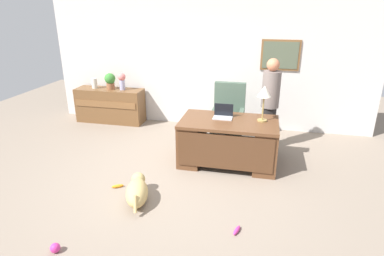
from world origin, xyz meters
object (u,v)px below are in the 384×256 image
desk (228,141)px  vase_with_flowers (122,80)px  person_standing (270,104)px  dog_toy_bone (237,230)px  dog_lying (137,191)px  dog_toy_plush (118,186)px  laptop (223,114)px  dog_toy_ball (55,248)px  armchair (228,117)px  desk_lamp (264,94)px  potted_plant (110,80)px  vase_empty (94,83)px  credenza (110,105)px

desk → vase_with_flowers: bearing=148.9°
person_standing → dog_toy_bone: (-0.31, -2.61, -0.85)m
desk → dog_lying: 1.81m
dog_toy_bone → dog_toy_plush: (-1.83, 0.63, 0.00)m
laptop → dog_toy_ball: (-1.47, -2.73, -0.77)m
laptop → dog_toy_ball: 3.20m
armchair → dog_lying: size_ratio=1.55×
desk_lamp → potted_plant: (-3.39, 1.43, -0.26)m
laptop → person_standing: bearing=40.7°
dog_toy_ball → dog_toy_bone: bearing=22.1°
armchair → laptop: 0.87m
person_standing → dog_toy_ball: bearing=-123.4°
dog_lying → vase_empty: 3.76m
dog_toy_bone → vase_with_flowers: bearing=131.0°
armchair → vase_with_flowers: 2.57m
vase_with_flowers → potted_plant: (-0.28, 0.00, -0.02)m
credenza → dog_toy_plush: 3.08m
dog_lying → vase_empty: size_ratio=3.29×
dog_lying → dog_toy_bone: 1.46m
dog_lying → dog_toy_ball: 1.26m
desk_lamp → vase_with_flowers: bearing=155.3°
credenza → desk: bearing=-28.1°
credenza → dog_lying: credenza is taller
potted_plant → dog_toy_plush: (1.36, -2.72, -0.95)m
desk_lamp → dog_toy_bone: bearing=-95.8°
vase_empty → dog_toy_ball: size_ratio=2.07×
desk → dog_toy_bone: size_ratio=8.54×
laptop → potted_plant: (-2.74, 1.39, 0.14)m
person_standing → potted_plant: bearing=168.1°
credenza → armchair: (2.79, -0.58, 0.12)m
dog_toy_ball → dog_toy_bone: 2.08m
credenza → vase_empty: size_ratio=6.77×
dog_lying → laptop: bearing=58.9°
desk → laptop: bearing=126.6°
vase_empty → dog_toy_plush: size_ratio=1.27×
dog_toy_ball → laptop: bearing=61.7°
desk → dog_toy_plush: bearing=-142.2°
vase_with_flowers → credenza: bearing=-179.8°
armchair → dog_toy_plush: armchair is taller
desk_lamp → potted_plant: desk_lamp is taller
desk_lamp → laptop: bearing=177.1°
credenza → dog_lying: bearing=-58.5°
laptop → potted_plant: bearing=153.0°
desk → potted_plant: 3.30m
laptop → vase_empty: size_ratio=1.40×
potted_plant → dog_toy_plush: bearing=-63.5°
desk → person_standing: 1.14m
desk_lamp → vase_with_flowers: (-3.10, 1.43, -0.24)m
dog_toy_bone → dog_toy_plush: same height
dog_toy_plush → person_standing: bearing=42.8°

